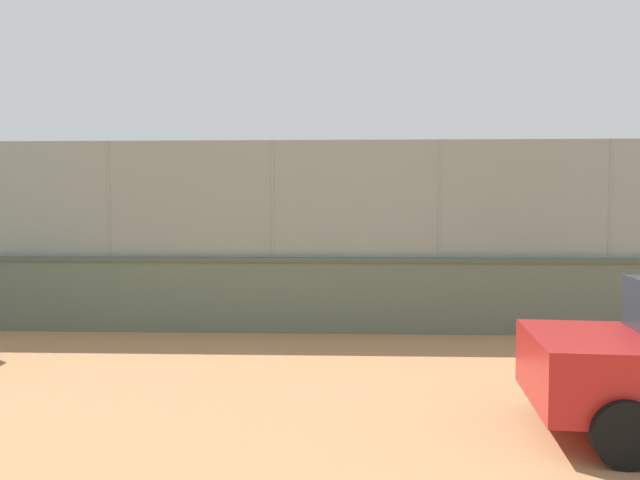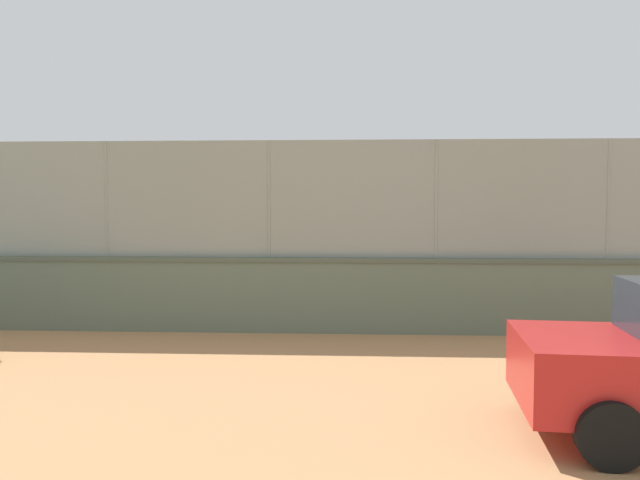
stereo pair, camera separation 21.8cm
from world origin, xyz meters
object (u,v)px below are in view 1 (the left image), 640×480
(player_at_service_line, at_px, (426,243))
(spare_ball_by_wall, at_px, (203,314))
(sports_ball, at_px, (59,252))
(player_near_wall_returning, at_px, (177,255))
(player_baseline_waiting, at_px, (132,260))

(player_at_service_line, relative_size, spare_ball_by_wall, 15.17)
(player_at_service_line, relative_size, sports_ball, 9.46)
(player_at_service_line, distance_m, sports_ball, 14.04)
(player_near_wall_returning, xyz_separation_m, spare_ball_by_wall, (-1.98, 4.80, -0.83))
(player_baseline_waiting, distance_m, spare_ball_by_wall, 2.79)
(player_near_wall_returning, distance_m, player_at_service_line, 9.90)
(spare_ball_by_wall, bearing_deg, player_near_wall_returning, -67.61)
(sports_ball, bearing_deg, player_at_service_line, -128.88)
(player_baseline_waiting, height_order, player_near_wall_returning, player_baseline_waiting)
(spare_ball_by_wall, bearing_deg, player_baseline_waiting, -37.17)
(spare_ball_by_wall, bearing_deg, sports_ball, -4.09)
(player_near_wall_returning, height_order, player_at_service_line, player_at_service_line)
(player_baseline_waiting, bearing_deg, spare_ball_by_wall, 142.83)
(player_baseline_waiting, bearing_deg, player_near_wall_returning, -91.92)
(sports_ball, distance_m, spare_ball_by_wall, 3.44)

